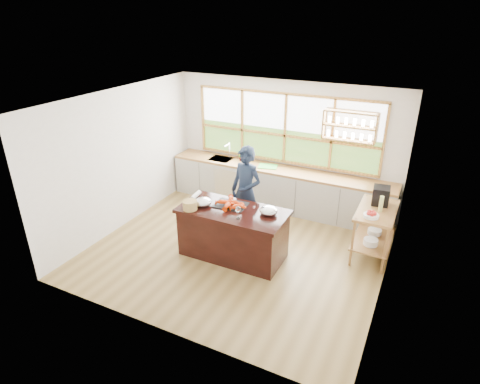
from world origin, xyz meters
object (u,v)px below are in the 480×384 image
Objects in this scene: wicker_basket at (190,205)px; espresso_machine at (381,196)px; island at (233,233)px; cook at (246,192)px.

espresso_machine is at bearing 29.86° from wicker_basket.
wicker_basket reaches higher than island.
espresso_machine is at bearing 31.44° from island.
cook is (-0.14, 0.82, 0.42)m from island.
cook is 5.54× the size of espresso_machine.
island is at bearing 24.21° from wicker_basket.
espresso_machine is at bearing 23.80° from cook.
wicker_basket is (-0.66, -0.30, 0.52)m from island.
cook reaches higher than wicker_basket.
cook is at bearing 99.92° from island.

